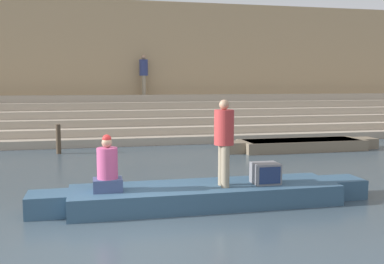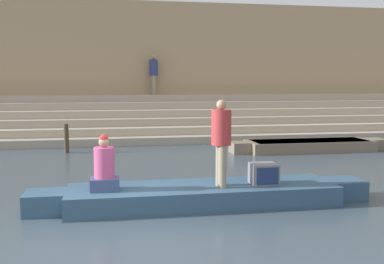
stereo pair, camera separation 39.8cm
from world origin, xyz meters
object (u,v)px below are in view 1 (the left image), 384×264
object	(u,v)px
mooring_post	(58,139)
person_on_steps	(144,72)
moored_boat_shore	(302,145)
tv_set	(266,173)
person_rowing	(107,169)
rowboat_main	(206,194)
person_standing	(224,137)

from	to	relation	value
mooring_post	person_on_steps	distance (m)	6.25
mooring_post	moored_boat_shore	bearing A→B (deg)	-7.48
tv_set	person_rowing	bearing A→B (deg)	178.06
rowboat_main	person_standing	bearing A→B (deg)	-28.47
moored_boat_shore	mooring_post	world-z (taller)	mooring_post
moored_boat_shore	person_on_steps	distance (m)	7.95
rowboat_main	person_rowing	distance (m)	1.95
person_standing	person_rowing	distance (m)	2.23
tv_set	person_on_steps	world-z (taller)	person_on_steps
moored_boat_shore	person_on_steps	world-z (taller)	person_on_steps
tv_set	mooring_post	xyz separation A→B (m)	(-4.37, 7.22, -0.10)
tv_set	person_standing	bearing A→B (deg)	-177.71
person_on_steps	person_standing	bearing A→B (deg)	58.91
person_rowing	moored_boat_shore	bearing A→B (deg)	31.65
moored_boat_shore	mooring_post	xyz separation A→B (m)	(-8.20, 1.08, 0.29)
person_standing	mooring_post	size ratio (longest dim) A/B	1.69
rowboat_main	mooring_post	xyz separation A→B (m)	(-3.19, 7.11, 0.28)
person_standing	mooring_post	distance (m)	8.11
rowboat_main	person_rowing	xyz separation A→B (m)	(-1.86, -0.06, 0.58)
mooring_post	person_on_steps	size ratio (longest dim) A/B	0.56
person_rowing	person_on_steps	xyz separation A→B (m)	(2.07, 11.88, 2.02)
moored_boat_shore	person_on_steps	xyz separation A→B (m)	(-4.80, 5.78, 2.61)
person_standing	mooring_post	bearing A→B (deg)	102.34
rowboat_main	moored_boat_shore	distance (m)	7.84
person_rowing	person_on_steps	size ratio (longest dim) A/B	0.59
person_rowing	moored_boat_shore	distance (m)	9.20
tv_set	moored_boat_shore	distance (m)	7.25
person_standing	tv_set	xyz separation A→B (m)	(0.87, 0.05, -0.74)
rowboat_main	person_standing	size ratio (longest dim) A/B	3.99
moored_boat_shore	person_standing	bearing A→B (deg)	-125.68
moored_boat_shore	person_on_steps	bearing A→B (deg)	131.20
person_standing	mooring_post	xyz separation A→B (m)	(-3.50, 7.27, -0.84)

